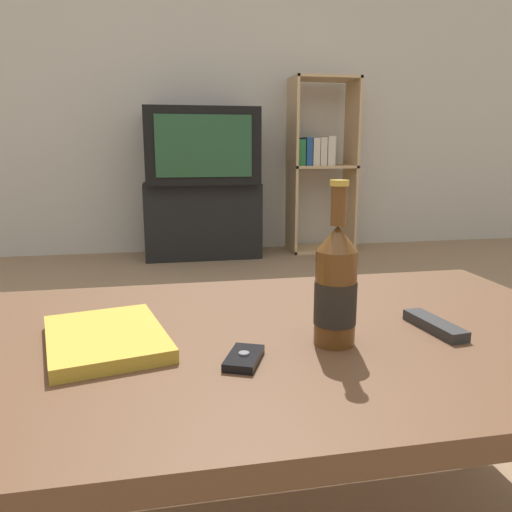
{
  "coord_description": "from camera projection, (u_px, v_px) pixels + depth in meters",
  "views": [
    {
      "loc": [
        -0.15,
        -0.87,
        0.78
      ],
      "look_at": [
        0.06,
        0.23,
        0.54
      ],
      "focal_mm": 35.0,
      "sensor_mm": 36.0,
      "label": 1
    }
  ],
  "objects": [
    {
      "name": "back_wall",
      "position": [
        177.0,
        76.0,
        3.66
      ],
      "size": [
        8.0,
        0.05,
        2.6
      ],
      "color": "beige",
      "rests_on": "ground_plane"
    },
    {
      "name": "coffee_table",
      "position": [
        249.0,
        361.0,
        0.95
      ],
      "size": [
        1.39,
        0.78,
        0.44
      ],
      "color": "brown",
      "rests_on": "ground_plane"
    },
    {
      "name": "tv_stand",
      "position": [
        202.0,
        220.0,
        3.65
      ],
      "size": [
        0.83,
        0.38,
        0.54
      ],
      "color": "black",
      "rests_on": "ground_plane"
    },
    {
      "name": "television",
      "position": [
        201.0,
        146.0,
        3.53
      ],
      "size": [
        0.78,
        0.54,
        0.52
      ],
      "color": "black",
      "rests_on": "tv_stand"
    },
    {
      "name": "bookshelf",
      "position": [
        319.0,
        162.0,
        3.78
      ],
      "size": [
        0.49,
        0.3,
        1.29
      ],
      "color": "tan",
      "rests_on": "ground_plane"
    },
    {
      "name": "beer_bottle",
      "position": [
        336.0,
        288.0,
        0.87
      ],
      "size": [
        0.08,
        0.08,
        0.29
      ],
      "color": "#563314",
      "rests_on": "coffee_table"
    },
    {
      "name": "cell_phone",
      "position": [
        244.0,
        358.0,
        0.81
      ],
      "size": [
        0.08,
        0.1,
        0.02
      ],
      "rotation": [
        0.0,
        0.0,
        -0.4
      ],
      "color": "black",
      "rests_on": "coffee_table"
    },
    {
      "name": "remote_control",
      "position": [
        435.0,
        325.0,
        0.96
      ],
      "size": [
        0.06,
        0.15,
        0.02
      ],
      "rotation": [
        0.0,
        0.0,
        0.13
      ],
      "color": "#282828",
      "rests_on": "coffee_table"
    },
    {
      "name": "table_book",
      "position": [
        106.0,
        337.0,
        0.89
      ],
      "size": [
        0.25,
        0.3,
        0.02
      ],
      "rotation": [
        0.0,
        0.0,
        0.22
      ],
      "color": "#B7932D",
      "rests_on": "coffee_table"
    }
  ]
}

